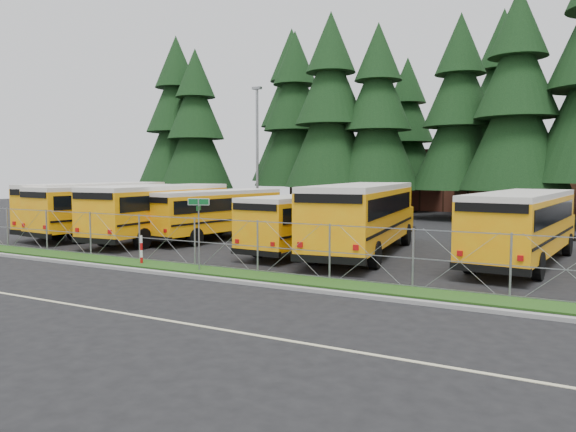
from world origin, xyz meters
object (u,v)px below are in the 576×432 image
object	(u,v)px
bus_3	(220,215)
bus_1	(119,211)
bus_east	(523,228)
street_sign	(199,219)
bus_5	(313,223)
bus_6	(364,220)
striped_bollard	(141,250)
bus_0	(102,208)
bus_2	(164,213)
light_standard	(257,149)

from	to	relation	value
bus_3	bus_1	bearing A→B (deg)	-156.40
bus_east	street_sign	xyz separation A→B (m)	(-10.72, -7.68, 0.53)
bus_5	bus_6	bearing A→B (deg)	6.21
bus_1	bus_5	world-z (taller)	bus_1
bus_6	striped_bollard	xyz separation A→B (m)	(-7.04, -7.00, -1.03)
bus_0	bus_5	bearing A→B (deg)	-7.03
bus_0	bus_1	size ratio (longest dim) A/B	1.04
bus_5	street_sign	world-z (taller)	street_sign
bus_5	street_sign	xyz separation A→B (m)	(-1.44, -6.95, 0.67)
bus_3	bus_6	xyz separation A→B (m)	(9.35, -1.71, 0.24)
bus_2	bus_east	xyz separation A→B (m)	(18.44, 0.88, -0.03)
bus_0	bus_2	distance (m)	5.70
bus_2	bus_6	bearing A→B (deg)	-2.82
bus_6	bus_0	bearing A→B (deg)	170.55
bus_0	bus_east	distance (m)	24.09
bus_2	bus_3	xyz separation A→B (m)	(2.35, 1.99, -0.15)
bus_2	street_sign	xyz separation A→B (m)	(7.72, -6.79, 0.50)
bus_1	bus_east	distance (m)	22.10
bus_3	street_sign	world-z (taller)	street_sign
bus_2	bus_5	xyz separation A→B (m)	(9.16, 0.15, -0.17)
striped_bollard	light_standard	world-z (taller)	light_standard
bus_1	bus_3	bearing A→B (deg)	23.27
bus_1	light_standard	size ratio (longest dim) A/B	1.13
bus_5	bus_6	world-z (taller)	bus_6
bus_0	bus_6	distance (m)	17.37
bus_0	street_sign	size ratio (longest dim) A/B	4.24
bus_2	bus_5	size ratio (longest dim) A/B	1.12
bus_east	street_sign	size ratio (longest dim) A/B	4.08
street_sign	light_standard	size ratio (longest dim) A/B	0.28
bus_2	striped_bollard	size ratio (longest dim) A/B	9.76
bus_east	bus_3	bearing A→B (deg)	-178.93
bus_0	bus_5	size ratio (longest dim) A/B	1.14
bus_3	bus_east	distance (m)	16.12
bus_5	light_standard	size ratio (longest dim) A/B	1.03
bus_6	bus_5	bearing A→B (deg)	174.95
bus_1	striped_bollard	bearing A→B (deg)	-33.13
bus_0	light_standard	world-z (taller)	light_standard
street_sign	light_standard	world-z (taller)	light_standard
bus_2	street_sign	bearing A→B (deg)	-45.56
bus_0	striped_bollard	size ratio (longest dim) A/B	9.93
bus_1	light_standard	world-z (taller)	light_standard
bus_3	bus_east	bearing A→B (deg)	2.93
bus_1	striped_bollard	distance (m)	10.85
bus_1	bus_6	distance (m)	15.37
bus_5	bus_east	distance (m)	9.31
bus_6	street_sign	distance (m)	8.13
bus_6	street_sign	size ratio (longest dim) A/B	4.42
bus_5	light_standard	world-z (taller)	light_standard
bus_2	bus_6	world-z (taller)	bus_6
bus_6	street_sign	world-z (taller)	bus_6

